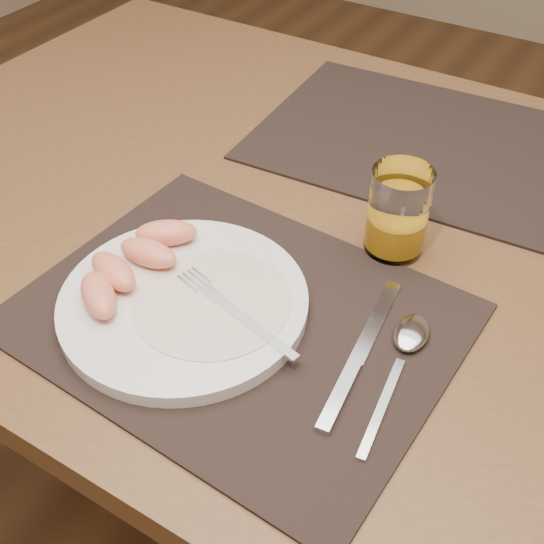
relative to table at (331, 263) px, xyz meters
The scene contains 11 objects.
ground 0.67m from the table, ahead, with size 5.00×5.00×0.00m, color #54361D.
table is the anchor object (origin of this frame).
placemat_near 0.24m from the table, 90.91° to the right, with size 0.45×0.35×0.00m, color black.
placemat_far 0.24m from the table, 84.82° to the left, with size 0.45×0.35×0.00m, color black.
plate 0.26m from the table, 104.07° to the right, with size 0.27×0.27×0.02m, color white.
plate_dressing 0.25m from the table, 97.46° to the right, with size 0.17×0.17×0.00m.
fork 0.25m from the table, 92.83° to the right, with size 0.17×0.06×0.00m.
knife 0.27m from the table, 57.96° to the right, with size 0.04×0.22×0.01m.
spoon 0.25m from the table, 44.46° to the right, with size 0.05×0.19×0.01m.
juice_glass 0.16m from the table, 15.79° to the right, with size 0.07×0.07×0.11m.
grapefruit_wedges 0.29m from the table, 119.01° to the right, with size 0.09×0.19×0.03m.
Camera 1 is at (0.30, -0.64, 1.28)m, focal length 45.00 mm.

